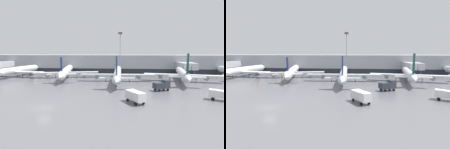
{
  "view_description": "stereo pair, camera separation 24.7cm",
  "coord_description": "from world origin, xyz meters",
  "views": [
    {
      "loc": [
        16.17,
        -31.38,
        10.77
      ],
      "look_at": [
        10.84,
        27.4,
        3.0
      ],
      "focal_mm": 28.0,
      "sensor_mm": 36.0,
      "label": 1
    },
    {
      "loc": [
        16.42,
        -31.36,
        10.77
      ],
      "look_at": [
        10.84,
        27.4,
        3.0
      ],
      "focal_mm": 28.0,
      "sensor_mm": 36.0,
      "label": 2
    }
  ],
  "objects": [
    {
      "name": "ground_plane",
      "position": [
        0.0,
        0.0,
        0.0
      ],
      "size": [
        320.0,
        320.0,
        0.0
      ],
      "primitive_type": "plane",
      "color": "slate"
    },
    {
      "name": "terminal_building",
      "position": [
        0.12,
        61.8,
        4.5
      ],
      "size": [
        160.0,
        31.59,
        9.0
      ],
      "color": "#9EA0A5",
      "rests_on": "ground_plane"
    },
    {
      "name": "parked_jet_0",
      "position": [
        12.49,
        31.46,
        2.9
      ],
      "size": [
        27.0,
        38.85,
        9.56
      ],
      "rotation": [
        0.0,
        0.0,
        1.61
      ],
      "color": "silver",
      "rests_on": "ground_plane"
    },
    {
      "name": "parked_jet_2",
      "position": [
        35.85,
        32.62,
        2.9
      ],
      "size": [
        27.36,
        31.84,
        10.23
      ],
      "rotation": [
        0.0,
        0.0,
        1.39
      ],
      "color": "silver",
      "rests_on": "ground_plane"
    },
    {
      "name": "parked_jet_3",
      "position": [
        -31.46,
        38.06,
        2.78
      ],
      "size": [
        25.57,
        33.18,
        8.37
      ],
      "rotation": [
        0.0,
        0.0,
        1.46
      ],
      "color": "silver",
      "rests_on": "ground_plane"
    },
    {
      "name": "parked_jet_5",
      "position": [
        -9.22,
        38.47,
        2.7
      ],
      "size": [
        26.19,
        37.56,
        8.91
      ],
      "rotation": [
        0.0,
        0.0,
        1.8
      ],
      "color": "white",
      "rests_on": "ground_plane"
    },
    {
      "name": "service_truck_0",
      "position": [
        17.81,
        4.78,
        1.56
      ],
      "size": [
        4.37,
        5.41,
        2.52
      ],
      "rotation": [
        0.0,
        0.0,
        5.26
      ],
      "color": "silver",
      "rests_on": "ground_plane"
    },
    {
      "name": "service_truck_1",
      "position": [
        25.62,
        16.98,
        1.63
      ],
      "size": [
        4.92,
        3.77,
        2.98
      ],
      "rotation": [
        0.0,
        0.0,
        0.44
      ],
      "color": "#2D333D",
      "rests_on": "ground_plane"
    },
    {
      "name": "service_truck_2",
      "position": [
        36.91,
        8.11,
        1.46
      ],
      "size": [
        5.44,
        3.99,
        2.34
      ],
      "rotation": [
        0.0,
        0.0,
        2.68
      ],
      "color": "silver",
      "rests_on": "ground_plane"
    },
    {
      "name": "traffic_cone_0",
      "position": [
        28.46,
        39.3,
        0.34
      ],
      "size": [
        0.37,
        0.37,
        0.69
      ],
      "color": "orange",
      "rests_on": "ground_plane"
    },
    {
      "name": "traffic_cone_1",
      "position": [
        -15.8,
        24.57,
        0.28
      ],
      "size": [
        0.44,
        0.44,
        0.55
      ],
      "color": "orange",
      "rests_on": "ground_plane"
    },
    {
      "name": "apron_light_mast_1",
      "position": [
        12.6,
        50.24,
        15.26
      ],
      "size": [
        1.8,
        1.8,
        19.5
      ],
      "color": "gray",
      "rests_on": "ground_plane"
    }
  ]
}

